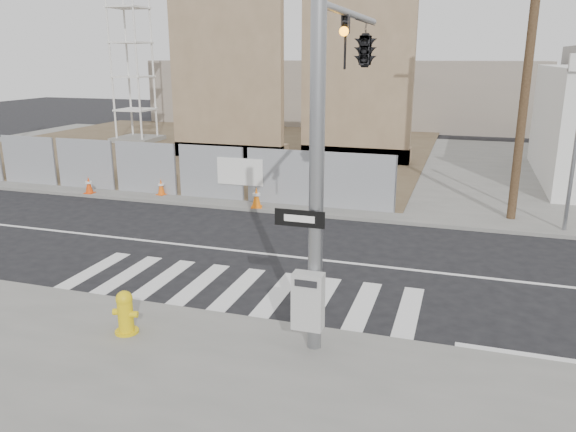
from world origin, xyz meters
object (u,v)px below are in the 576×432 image
(fire_hydrant, at_px, (125,312))
(traffic_cone_c, at_px, (161,187))
(traffic_cone_d, at_px, (256,198))
(signal_pole, at_px, (351,83))
(traffic_cone_b, at_px, (89,185))

(fire_hydrant, xyz_separation_m, traffic_cone_c, (-5.17, 10.27, -0.12))
(fire_hydrant, height_order, traffic_cone_d, fire_hydrant)
(traffic_cone_c, bearing_deg, signal_pole, -38.21)
(fire_hydrant, distance_m, traffic_cone_c, 11.49)
(signal_pole, xyz_separation_m, fire_hydrant, (-3.63, -3.35, -4.23))
(fire_hydrant, xyz_separation_m, traffic_cone_d, (-0.95, 9.61, -0.07))
(signal_pole, height_order, traffic_cone_d, signal_pole)
(traffic_cone_b, bearing_deg, fire_hydrant, -50.25)
(traffic_cone_d, bearing_deg, traffic_cone_c, 171.16)
(traffic_cone_b, bearing_deg, traffic_cone_c, 13.07)
(traffic_cone_d, bearing_deg, fire_hydrant, -84.36)
(fire_hydrant, relative_size, traffic_cone_d, 1.18)
(signal_pole, xyz_separation_m, traffic_cone_d, (-4.57, 6.27, -4.30))
(traffic_cone_b, bearing_deg, signal_pole, -28.33)
(signal_pole, xyz_separation_m, traffic_cone_c, (-8.79, 6.92, -4.35))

